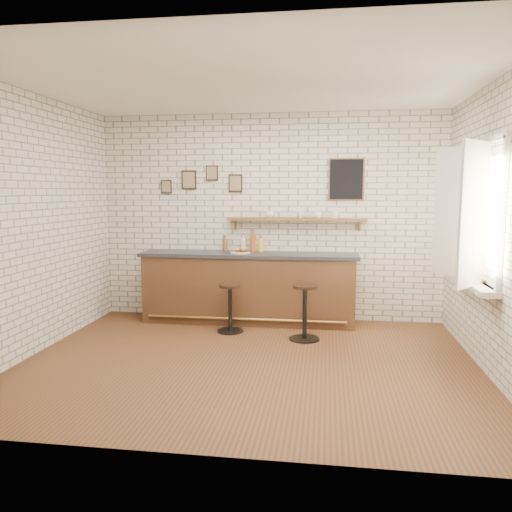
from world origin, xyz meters
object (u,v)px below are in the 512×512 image
object	(u,v)px
ciabatta_sandwich	(241,250)
shelf_cup_a	(270,214)
bitters_bottle_white	(243,244)
book_upper	(472,279)
sandwich_plate	(241,253)
bar_stool_left	(230,306)
bitters_bottle_brown	(225,244)
bar_counter	(249,287)
shelf_cup_d	(335,215)
shelf_cup_b	(301,215)
book_lower	(472,280)
shelf_cup_c	(318,215)
condiment_bottle_yellow	(261,245)
bar_stool_right	(305,310)
bitters_bottle_amber	(253,242)

from	to	relation	value
ciabatta_sandwich	shelf_cup_a	distance (m)	0.68
bitters_bottle_white	book_upper	xyz separation A→B (m)	(2.75, -1.67, -0.16)
sandwich_plate	shelf_cup_a	bearing A→B (deg)	34.17
ciabatta_sandwich	bitters_bottle_white	world-z (taller)	bitters_bottle_white
bar_stool_left	shelf_cup_a	xyz separation A→B (m)	(0.45, 0.74, 1.21)
bar_stool_left	sandwich_plate	bearing A→B (deg)	82.23
bitters_bottle_brown	bar_counter	bearing A→B (deg)	-27.25
shelf_cup_d	bitters_bottle_brown	bearing A→B (deg)	166.65
shelf_cup_b	book_upper	bearing A→B (deg)	-98.92
bitters_bottle_white	book_lower	distance (m)	3.22
shelf_cup_c	book_upper	world-z (taller)	shelf_cup_c
shelf_cup_d	book_lower	size ratio (longest dim) A/B	0.47
shelf_cup_c	bitters_bottle_white	bearing A→B (deg)	97.46
ciabatta_sandwich	condiment_bottle_yellow	size ratio (longest dim) A/B	0.97
bar_counter	bar_stool_left	bearing A→B (deg)	-107.28
bar_counter	bar_stool_right	world-z (taller)	bar_counter
bar_stool_left	shelf_cup_d	size ratio (longest dim) A/B	5.96
shelf_cup_c	shelf_cup_d	distance (m)	0.24
sandwich_plate	book_upper	size ratio (longest dim) A/B	1.35
bar_stool_right	book_lower	xyz separation A→B (m)	(1.80, -0.71, 0.56)
ciabatta_sandwich	shelf_cup_d	distance (m)	1.42
bitters_bottle_brown	shelf_cup_b	size ratio (longest dim) A/B	2.44
book_lower	bitters_bottle_white	bearing A→B (deg)	127.21
bar_stool_left	bar_stool_right	world-z (taller)	bar_stool_right
shelf_cup_c	shelf_cup_b	bearing A→B (deg)	97.35
condiment_bottle_yellow	shelf_cup_b	bearing A→B (deg)	0.21
bitters_bottle_amber	shelf_cup_d	size ratio (longest dim) A/B	2.90
shelf_cup_c	book_lower	world-z (taller)	shelf_cup_c
bar_stool_right	bar_counter	bearing A→B (deg)	137.78
sandwich_plate	shelf_cup_c	size ratio (longest dim) A/B	2.49
book_lower	condiment_bottle_yellow	bearing A→B (deg)	124.63
bitters_bottle_brown	shelf_cup_a	xyz separation A→B (m)	(0.67, 0.00, 0.45)
sandwich_plate	bitters_bottle_white	world-z (taller)	bitters_bottle_white
shelf_cup_d	bar_counter	bearing A→B (deg)	175.96
bitters_bottle_amber	bar_stool_left	xyz separation A→B (m)	(-0.20, -0.74, -0.79)
shelf_cup_a	bitters_bottle_amber	bearing A→B (deg)	154.71
shelf_cup_b	shelf_cup_c	distance (m)	0.25
sandwich_plate	ciabatta_sandwich	xyz separation A→B (m)	(0.01, 0.00, 0.04)
bitters_bottle_amber	shelf_cup_a	xyz separation A→B (m)	(0.25, 0.00, 0.41)
bitters_bottle_white	shelf_cup_a	world-z (taller)	shelf_cup_a
bitters_bottle_white	bar_stool_right	bearing A→B (deg)	-45.29
bitters_bottle_brown	book_lower	world-z (taller)	bitters_bottle_brown
bitters_bottle_brown	condiment_bottle_yellow	xyz separation A→B (m)	(0.54, 0.00, -0.00)
bitters_bottle_brown	shelf_cup_a	bearing A→B (deg)	0.18
ciabatta_sandwich	shelf_cup_c	xyz separation A→B (m)	(1.07, 0.26, 0.49)
sandwich_plate	bar_stool_left	size ratio (longest dim) A/B	0.43
bitters_bottle_amber	shelf_cup_d	world-z (taller)	shelf_cup_d
bar_counter	book_upper	size ratio (longest dim) A/B	14.94
ciabatta_sandwich	shelf_cup_b	world-z (taller)	shelf_cup_b
bitters_bottle_amber	book_lower	size ratio (longest dim) A/B	1.37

